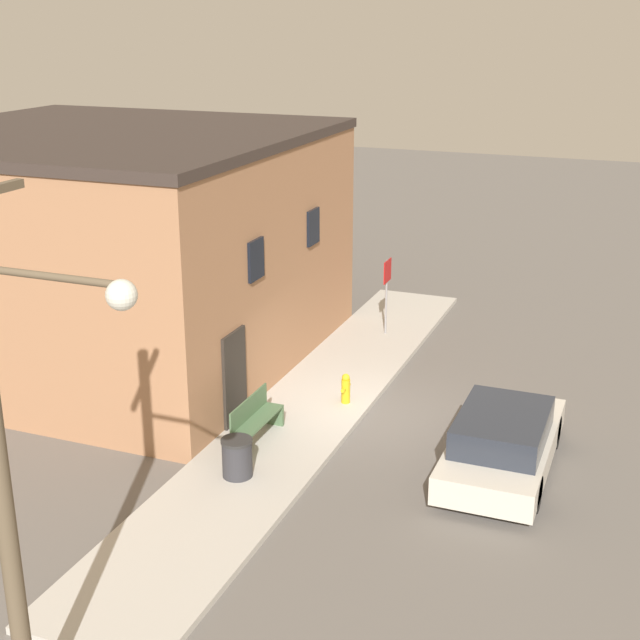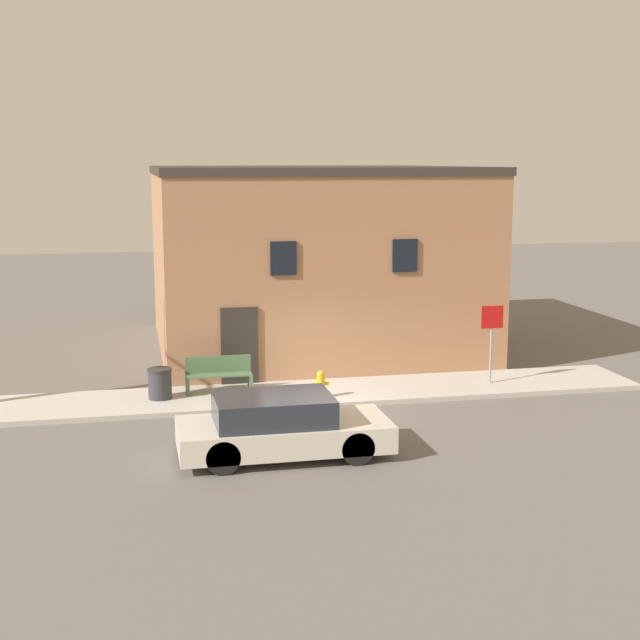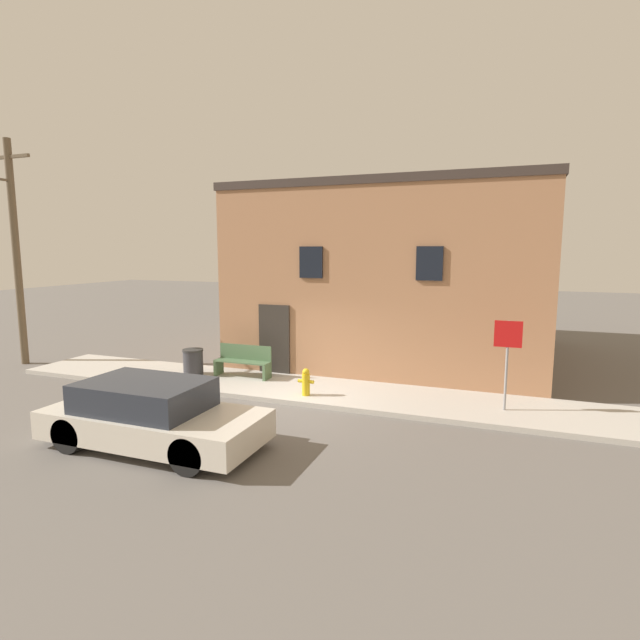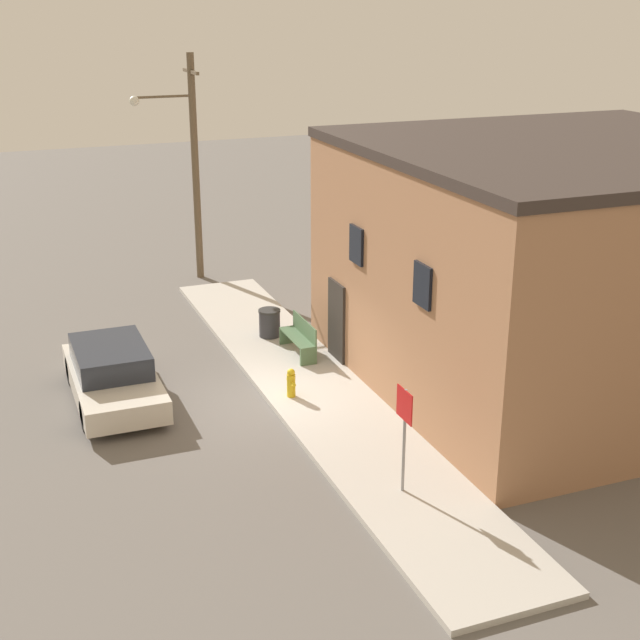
{
  "view_description": "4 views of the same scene",
  "coord_description": "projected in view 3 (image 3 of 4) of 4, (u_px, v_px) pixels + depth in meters",
  "views": [
    {
      "loc": [
        -17.31,
        -5.69,
        8.58
      ],
      "look_at": [
        0.41,
        1.25,
        2.0
      ],
      "focal_mm": 50.0,
      "sensor_mm": 36.0,
      "label": 1
    },
    {
      "loc": [
        -4.31,
        -20.72,
        6.03
      ],
      "look_at": [
        0.41,
        1.25,
        2.0
      ],
      "focal_mm": 50.0,
      "sensor_mm": 36.0,
      "label": 2
    },
    {
      "loc": [
        5.02,
        -10.92,
        3.85
      ],
      "look_at": [
        0.41,
        1.25,
        2.0
      ],
      "focal_mm": 28.0,
      "sensor_mm": 36.0,
      "label": 3
    },
    {
      "loc": [
        18.35,
        -5.78,
        9.01
      ],
      "look_at": [
        0.41,
        1.25,
        2.0
      ],
      "focal_mm": 50.0,
      "sensor_mm": 36.0,
      "label": 4
    }
  ],
  "objects": [
    {
      "name": "bench",
      "position": [
        243.0,
        361.0,
        14.66
      ],
      "size": [
        1.7,
        0.44,
        0.93
      ],
      "color": "#4C6B47",
      "rests_on": "sidewalk"
    },
    {
      "name": "sidewalk",
      "position": [
        306.0,
        390.0,
        13.56
      ],
      "size": [
        17.91,
        2.5,
        0.13
      ],
      "color": "#BCB7AD",
      "rests_on": "ground"
    },
    {
      "name": "trash_bin",
      "position": [
        193.0,
        362.0,
        14.88
      ],
      "size": [
        0.61,
        0.61,
        0.77
      ],
      "color": "#333338",
      "rests_on": "sidewalk"
    },
    {
      "name": "ground_plane",
      "position": [
        287.0,
        405.0,
        12.41
      ],
      "size": [
        80.0,
        80.0,
        0.0
      ],
      "primitive_type": "plane",
      "color": "#66605B"
    },
    {
      "name": "parked_car",
      "position": [
        152.0,
        415.0,
        9.75
      ],
      "size": [
        4.35,
        1.87,
        1.3
      ],
      "color": "black",
      "rests_on": "ground"
    },
    {
      "name": "fire_hydrant",
      "position": [
        306.0,
        382.0,
        12.77
      ],
      "size": [
        0.43,
        0.2,
        0.7
      ],
      "color": "gold",
      "rests_on": "sidewalk"
    },
    {
      "name": "utility_pole",
      "position": [
        11.0,
        244.0,
        16.24
      ],
      "size": [
        1.8,
        2.12,
        7.38
      ],
      "color": "brown",
      "rests_on": "ground"
    },
    {
      "name": "brick_building",
      "position": [
        403.0,
        274.0,
        18.42
      ],
      "size": [
        9.72,
        10.03,
        5.85
      ],
      "color": "#A87551",
      "rests_on": "ground"
    },
    {
      "name": "stop_sign",
      "position": [
        507.0,
        349.0,
        11.44
      ],
      "size": [
        0.61,
        0.06,
        2.11
      ],
      "color": "gray",
      "rests_on": "sidewalk"
    }
  ]
}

